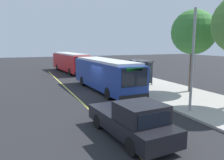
% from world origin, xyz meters
% --- Properties ---
extents(ground_plane, '(120.00, 120.00, 0.00)m').
position_xyz_m(ground_plane, '(0.00, 0.00, 0.00)').
color(ground_plane, '#232326').
extents(sidewalk_curb, '(44.00, 6.40, 0.15)m').
position_xyz_m(sidewalk_curb, '(0.00, 6.00, 0.07)').
color(sidewalk_curb, '#A8A399').
rests_on(sidewalk_curb, ground_plane).
extents(lane_stripe_center, '(36.00, 0.14, 0.01)m').
position_xyz_m(lane_stripe_center, '(0.00, -2.20, 0.00)').
color(lane_stripe_center, '#E0D64C').
rests_on(lane_stripe_center, ground_plane).
extents(transit_bus_main, '(10.95, 3.09, 2.95)m').
position_xyz_m(transit_bus_main, '(-1.12, 1.01, 1.62)').
color(transit_bus_main, navy).
rests_on(transit_bus_main, ground_plane).
extents(transit_bus_second, '(11.72, 3.62, 2.95)m').
position_xyz_m(transit_bus_second, '(-16.20, 0.94, 1.62)').
color(transit_bus_second, red).
rests_on(transit_bus_second, ground_plane).
extents(pickup_truck, '(5.55, 2.44, 1.85)m').
position_xyz_m(pickup_truck, '(9.48, -1.69, 0.86)').
color(pickup_truck, black).
rests_on(pickup_truck, ground_plane).
extents(bus_shelter, '(2.90, 1.60, 2.48)m').
position_xyz_m(bus_shelter, '(-2.72, 5.80, 1.92)').
color(bus_shelter, '#333338').
rests_on(bus_shelter, sidewalk_curb).
extents(waiting_bench, '(1.60, 0.48, 0.95)m').
position_xyz_m(waiting_bench, '(-2.36, 5.76, 0.63)').
color(waiting_bench, brown).
rests_on(waiting_bench, sidewalk_curb).
extents(route_sign_post, '(0.44, 0.08, 2.80)m').
position_xyz_m(route_sign_post, '(-0.59, 3.79, 1.96)').
color(route_sign_post, '#333338').
rests_on(route_sign_post, sidewalk_curb).
extents(pedestrian_commuter, '(0.24, 0.40, 1.69)m').
position_xyz_m(pedestrian_commuter, '(-4.43, 4.29, 1.12)').
color(pedestrian_commuter, '#282D47').
rests_on(pedestrian_commuter, sidewalk_curb).
extents(street_tree_upstreet, '(3.87, 3.87, 7.18)m').
position_xyz_m(street_tree_upstreet, '(2.80, 7.77, 5.37)').
color(street_tree_upstreet, brown).
rests_on(street_tree_upstreet, sidewalk_curb).
extents(utility_pole, '(0.16, 0.16, 6.40)m').
position_xyz_m(utility_pole, '(7.48, 3.55, 3.35)').
color(utility_pole, gray).
rests_on(utility_pole, sidewalk_curb).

